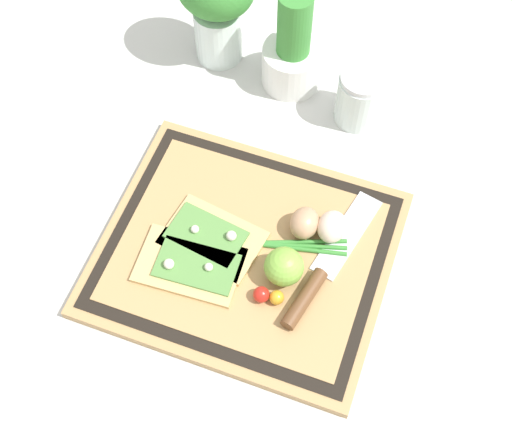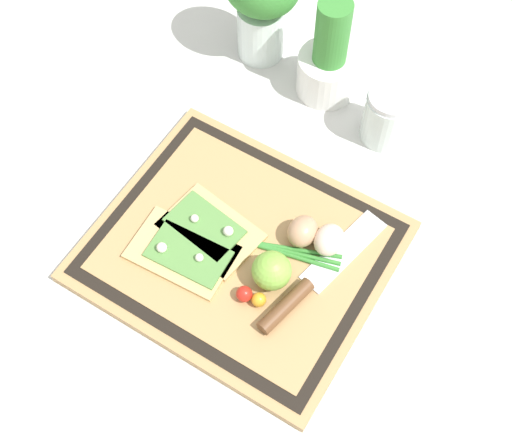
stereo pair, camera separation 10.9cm
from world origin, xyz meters
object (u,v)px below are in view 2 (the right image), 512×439
herb_pot (329,62)px  sauce_jar (387,118)px  pizza_slice_far (210,229)px  cherry_tomato_red (244,294)px  cherry_tomato_yellow (259,300)px  egg_pink (329,240)px  egg_brown (303,231)px  knife (303,290)px  lime (272,271)px  pizza_slice_near (183,253)px

herb_pot → sauce_jar: (0.13, -0.04, -0.02)m
pizza_slice_far → cherry_tomato_red: (0.10, -0.07, 0.01)m
cherry_tomato_yellow → egg_pink: bearing=72.7°
egg_brown → cherry_tomato_red: egg_brown is taller
egg_pink → herb_pot: 0.33m
egg_pink → cherry_tomato_yellow: egg_pink is taller
knife → cherry_tomato_yellow: bearing=-133.8°
cherry_tomato_yellow → herb_pot: herb_pot is taller
lime → pizza_slice_far: bearing=170.4°
cherry_tomato_red → pizza_slice_near: bearing=174.2°
egg_pink → pizza_slice_far: bearing=-157.1°
knife → lime: lime is taller
lime → cherry_tomato_red: bearing=-112.3°
egg_pink → sauce_jar: 0.25m
egg_brown → cherry_tomato_yellow: 0.13m
pizza_slice_far → knife: pizza_slice_far is taller
pizza_slice_near → herb_pot: herb_pot is taller
pizza_slice_far → egg_pink: (0.17, 0.07, 0.02)m
pizza_slice_far → herb_pot: 0.36m
pizza_slice_far → cherry_tomato_yellow: bearing=-26.3°
pizza_slice_far → cherry_tomato_yellow: (0.13, -0.06, 0.01)m
cherry_tomato_red → herb_pot: herb_pot is taller
pizza_slice_near → pizza_slice_far: size_ratio=1.00×
knife → lime: 0.05m
cherry_tomato_yellow → herb_pot: 0.44m
egg_brown → knife: bearing=-59.5°
herb_pot → egg_pink: bearing=-60.9°
pizza_slice_far → cherry_tomato_red: size_ratio=6.60×
pizza_slice_near → pizza_slice_far: bearing=77.7°
cherry_tomato_red → pizza_slice_far: bearing=147.5°
cherry_tomato_red → egg_pink: bearing=65.0°
lime → egg_brown: bearing=87.0°
pizza_slice_near → egg_brown: 0.18m
egg_pink → herb_pot: bearing=119.1°
sauce_jar → pizza_slice_near: bearing=-112.2°
pizza_slice_near → cherry_tomato_red: size_ratio=6.59×
egg_pink → egg_brown: bearing=-168.9°
pizza_slice_far → lime: size_ratio=2.72×
pizza_slice_near → pizza_slice_far: same height
egg_pink → sauce_jar: (-0.03, 0.25, 0.00)m
egg_pink → lime: size_ratio=0.89×
herb_pot → cherry_tomato_red: bearing=-77.3°
cherry_tomato_red → lime: bearing=67.7°
pizza_slice_near → knife: bearing=12.2°
cherry_tomato_red → herb_pot: (-0.10, 0.42, 0.04)m
egg_pink → sauce_jar: size_ratio=0.51×
cherry_tomato_yellow → lime: bearing=95.3°
cherry_tomato_yellow → herb_pot: bearing=105.7°
knife → sauce_jar: 0.34m
cherry_tomato_red → cherry_tomato_yellow: cherry_tomato_red is taller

